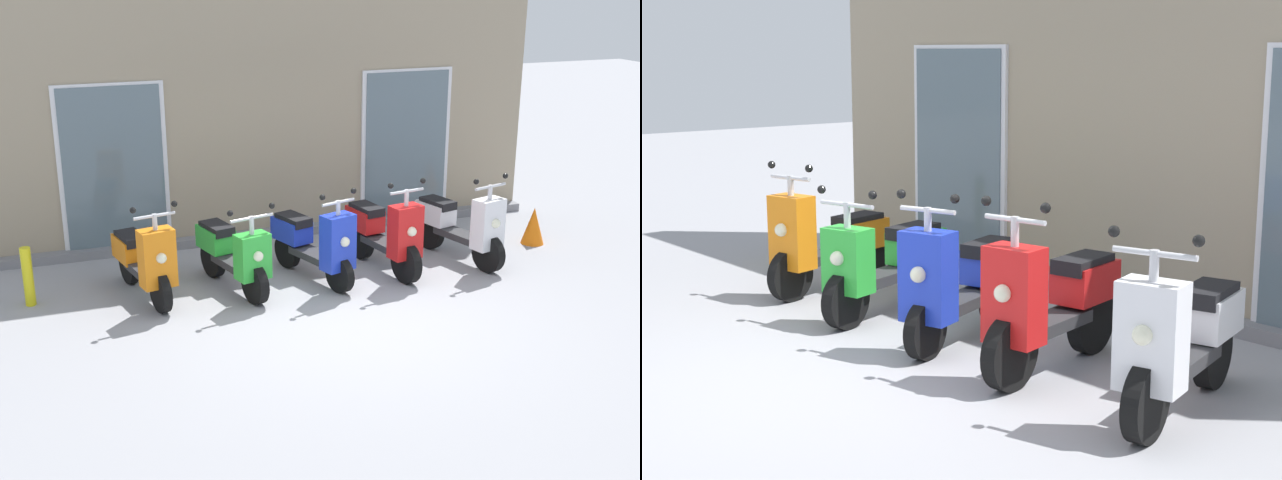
% 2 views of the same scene
% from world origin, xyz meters
% --- Properties ---
extents(ground_plane, '(40.00, 40.00, 0.00)m').
position_xyz_m(ground_plane, '(0.00, 0.00, 0.00)').
color(ground_plane, '#939399').
extents(storefront_facade, '(8.16, 0.50, 4.19)m').
position_xyz_m(storefront_facade, '(0.00, 3.22, 2.03)').
color(storefront_facade, gray).
rests_on(storefront_facade, ground_plane).
extents(scooter_orange, '(0.65, 1.51, 1.26)m').
position_xyz_m(scooter_orange, '(-2.05, 1.34, 0.48)').
color(scooter_orange, black).
rests_on(scooter_orange, ground_plane).
extents(scooter_green, '(0.73, 1.51, 1.16)m').
position_xyz_m(scooter_green, '(-1.01, 1.24, 0.46)').
color(scooter_green, black).
rests_on(scooter_green, ground_plane).
extents(scooter_blue, '(0.75, 1.49, 1.25)m').
position_xyz_m(scooter_blue, '(0.01, 1.19, 0.49)').
color(scooter_blue, black).
rests_on(scooter_blue, ground_plane).
extents(scooter_red, '(0.61, 1.55, 1.29)m').
position_xyz_m(scooter_red, '(0.96, 1.20, 0.50)').
color(scooter_red, black).
rests_on(scooter_red, ground_plane).
extents(scooter_white, '(0.73, 1.58, 1.25)m').
position_xyz_m(scooter_white, '(2.06, 1.21, 0.49)').
color(scooter_white, black).
rests_on(scooter_white, ground_plane).
extents(traffic_cone, '(0.32, 0.32, 0.52)m').
position_xyz_m(traffic_cone, '(3.37, 1.46, 0.26)').
color(traffic_cone, orange).
rests_on(traffic_cone, ground_plane).
extents(curb_bollard, '(0.12, 0.12, 0.70)m').
position_xyz_m(curb_bollard, '(-3.34, 1.58, 0.35)').
color(curb_bollard, yellow).
rests_on(curb_bollard, ground_plane).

